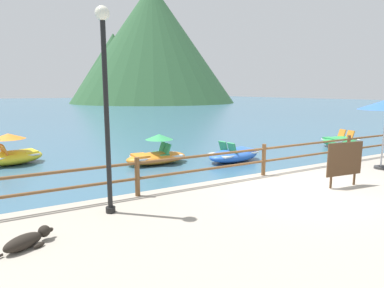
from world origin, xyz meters
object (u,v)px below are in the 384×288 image
at_px(sign_board, 344,160).
at_px(pedal_boat_3, 157,155).
at_px(dog_resting, 27,240).
at_px(lamp_post, 106,93).
at_px(pedal_boat_0, 234,155).
at_px(pedal_boat_1, 13,154).
at_px(pedal_boat_2, 341,141).

xyz_separation_m(sign_board, pedal_boat_3, (-2.52, 6.58, -0.75)).
bearing_deg(dog_resting, lamp_post, 28.56).
bearing_deg(lamp_post, dog_resting, -151.44).
bearing_deg(pedal_boat_0, lamp_post, -146.24).
relative_size(lamp_post, sign_board, 3.44).
relative_size(lamp_post, pedal_boat_1, 1.67).
distance_m(lamp_post, pedal_boat_0, 8.06).
xyz_separation_m(pedal_boat_0, pedal_boat_3, (-2.99, 1.16, 0.10)).
height_order(sign_board, pedal_boat_2, sign_board).
distance_m(pedal_boat_0, pedal_boat_1, 8.95).
distance_m(sign_board, dog_resting, 7.50).
bearing_deg(sign_board, pedal_boat_0, 84.96).
height_order(pedal_boat_0, pedal_boat_3, pedal_boat_3).
bearing_deg(lamp_post, pedal_boat_0, 33.76).
height_order(pedal_boat_1, pedal_boat_3, pedal_boat_1).
xyz_separation_m(lamp_post, dog_resting, (-1.60, -0.87, -2.35)).
height_order(dog_resting, pedal_boat_2, pedal_boat_2).
distance_m(sign_board, pedal_boat_3, 7.08).
bearing_deg(sign_board, pedal_boat_1, 129.06).
xyz_separation_m(pedal_boat_0, pedal_boat_2, (7.19, 0.25, 0.00)).
bearing_deg(pedal_boat_3, pedal_boat_1, 151.47).
bearing_deg(sign_board, dog_resting, 177.63).
relative_size(pedal_boat_2, pedal_boat_3, 0.90).
xyz_separation_m(pedal_boat_1, pedal_boat_2, (15.24, -3.65, -0.15)).
bearing_deg(sign_board, pedal_boat_2, 36.51).
xyz_separation_m(lamp_post, sign_board, (5.87, -1.18, -1.74)).
distance_m(dog_resting, pedal_boat_0, 9.45).
relative_size(sign_board, dog_resting, 1.21).
xyz_separation_m(dog_resting, pedal_boat_0, (7.94, 5.11, -0.24)).
xyz_separation_m(sign_board, pedal_boat_1, (-7.57, 9.33, -0.70)).
distance_m(dog_resting, pedal_boat_3, 7.99).
relative_size(sign_board, pedal_boat_2, 0.53).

